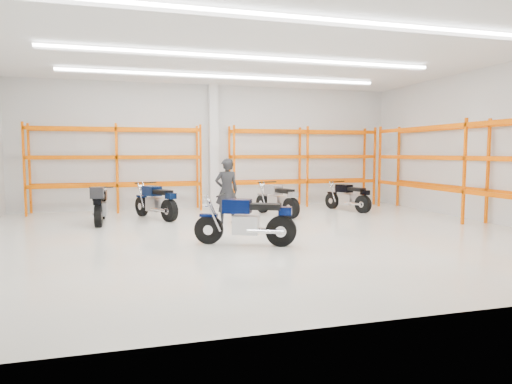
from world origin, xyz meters
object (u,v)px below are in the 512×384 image
object	(u,v)px
motorcycle_back_a	(100,206)
standing_man	(227,191)
structural_column	(214,147)
motorcycle_main	(249,222)
motorcycle_back_b	(157,202)
motorcycle_back_c	(278,200)
motorcycle_back_d	(349,198)

from	to	relation	value
motorcycle_back_a	standing_man	bearing A→B (deg)	-13.88
standing_man	structural_column	xyz separation A→B (m)	(0.34, 3.85, 1.32)
motorcycle_main	standing_man	world-z (taller)	standing_man
motorcycle_main	motorcycle_back_b	world-z (taller)	motorcycle_main
structural_column	motorcycle_back_a	bearing A→B (deg)	-142.17
motorcycle_back_b	motorcycle_main	bearing A→B (deg)	-69.35
motorcycle_back_a	structural_column	world-z (taller)	structural_column
motorcycle_back_b	structural_column	world-z (taller)	structural_column
motorcycle_back_a	motorcycle_back_b	xyz separation A→B (m)	(1.62, 0.54, -0.01)
motorcycle_back_b	standing_man	bearing A→B (deg)	-36.67
motorcycle_back_b	structural_column	size ratio (longest dim) A/B	0.46
motorcycle_back_b	motorcycle_back_c	world-z (taller)	motorcycle_back_b
motorcycle_back_c	motorcycle_main	bearing A→B (deg)	-116.12
standing_man	motorcycle_back_d	bearing A→B (deg)	-164.52
motorcycle_back_d	structural_column	bearing A→B (deg)	151.71
motorcycle_back_c	motorcycle_back_b	bearing A→B (deg)	175.18
motorcycle_back_d	standing_man	xyz separation A→B (m)	(-4.65, -1.53, 0.46)
motorcycle_main	motorcycle_back_c	bearing A→B (deg)	63.88
motorcycle_back_b	standing_man	distance (m)	2.39
standing_man	structural_column	bearing A→B (deg)	-97.72
motorcycle_back_a	motorcycle_back_b	bearing A→B (deg)	18.40
motorcycle_back_a	structural_column	bearing A→B (deg)	37.83
motorcycle_back_b	motorcycle_back_c	distance (m)	3.81
motorcycle_back_b	motorcycle_back_d	xyz separation A→B (m)	(6.54, 0.12, -0.04)
motorcycle_back_a	motorcycle_back_c	world-z (taller)	motorcycle_back_a
motorcycle_back_a	motorcycle_back_d	world-z (taller)	motorcycle_back_a
motorcycle_back_c	motorcycle_back_d	bearing A→B (deg)	9.20
motorcycle_back_c	structural_column	distance (m)	3.63
motorcycle_main	motorcycle_back_a	bearing A→B (deg)	129.67
motorcycle_back_c	motorcycle_back_d	size ratio (longest dim) A/B	1.07
motorcycle_main	structural_column	bearing A→B (deg)	85.88
motorcycle_main	structural_column	distance (m)	7.24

